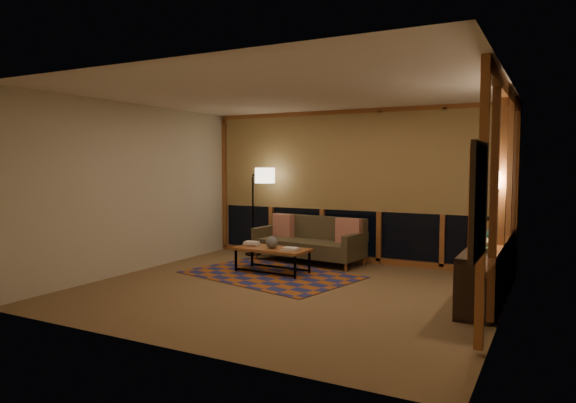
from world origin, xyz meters
The scene contains 21 objects.
floor centered at (0.00, 0.00, 0.00)m, with size 5.50×5.00×0.01m, color olive.
ceiling centered at (0.00, 0.00, 2.70)m, with size 5.50×5.00×0.01m, color beige.
walls centered at (0.00, 0.00, 1.35)m, with size 5.51×5.01×2.70m.
window_wall_back centered at (0.00, 2.43, 1.35)m, with size 5.30×0.16×2.60m, color #AC6738, non-canonical shape.
window_wall_right centered at (2.68, 0.60, 1.35)m, with size 0.16×3.70×2.60m, color #AC6738, non-canonical shape.
wall_art centered at (2.71, -1.85, 1.45)m, with size 0.06×0.74×0.94m, color red, non-canonical shape.
wall_sconce centered at (2.62, 0.45, 1.55)m, with size 0.12×0.18×0.22m, color #FFE9C0, non-canonical shape.
sofa centered at (-0.60, 1.95, 0.40)m, with size 1.94×0.78×0.79m, color #493D29, non-canonical shape.
pillow_left centered at (-1.22, 2.19, 0.60)m, with size 0.41×0.14×0.41m, color #B11C07, non-canonical shape.
pillow_right centered at (0.14, 1.99, 0.61)m, with size 0.43×0.14×0.43m, color #B11C07, non-canonical shape.
area_rug centered at (-0.67, 0.75, 0.01)m, with size 2.57×1.71×0.01m, color #964B17.
coffee_table centered at (-0.74, 0.90, 0.20)m, with size 1.20×0.55×0.40m, color #AC6738, non-canonical shape.
book_stack_a centered at (-1.15, 0.96, 0.43)m, with size 0.23×0.18×0.07m, color white, non-canonical shape.
book_stack_b centered at (-0.37, 0.85, 0.42)m, with size 0.23×0.18×0.05m, color white, non-canonical shape.
ceramic_pot centered at (-0.73, 0.88, 0.50)m, with size 0.19×0.19×0.19m, color #2E2E33.
floor_lamp centered at (-1.87, 2.16, 0.84)m, with size 0.56×0.37×1.68m, color black, non-canonical shape.
bookshelf centered at (2.49, 1.00, 0.35)m, with size 0.40×2.80×0.70m, color black, non-canonical shape.
basket centered at (2.47, 1.96, 0.80)m, with size 0.26×0.26×0.19m, color #A57138.
teal_bowl centered at (2.49, 1.27, 0.77)m, with size 0.15×0.15×0.15m, color #1E7270.
vase centered at (2.49, 0.56, 0.79)m, with size 0.17×0.17×0.18m, color #C6B38C.
shelf_book_stack centered at (2.49, 0.11, 0.73)m, with size 0.16×0.23×0.07m, color white, non-canonical shape.
Camera 1 is at (3.27, -6.16, 1.74)m, focal length 32.00 mm.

